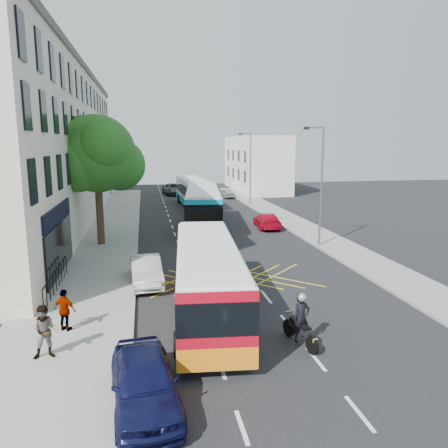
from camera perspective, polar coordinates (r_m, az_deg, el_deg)
name	(u,v)px	position (r m, az deg, el deg)	size (l,w,h in m)	color
ground	(287,323)	(18.01, 8.25, -12.69)	(120.00, 120.00, 0.00)	black
pavement_left	(102,245)	(31.59, -15.70, -2.63)	(5.00, 70.00, 0.15)	gray
pavement_right	(318,236)	(33.99, 12.23, -1.55)	(3.00, 70.00, 0.15)	gray
terrace_main	(41,146)	(41.04, -22.74, 9.33)	(8.30, 45.00, 13.50)	beige
terrace_far	(87,156)	(71.19, -17.47, 8.44)	(8.00, 20.00, 10.00)	silver
building_right	(256,164)	(65.80, 4.14, 7.89)	(6.00, 18.00, 8.00)	silver
street_tree	(97,155)	(30.78, -16.31, 8.70)	(6.30, 5.70, 8.80)	#382619
lamp_near	(320,180)	(30.09, 12.45, 5.64)	(1.45, 0.15, 8.00)	slate
lamp_far	(250,165)	(49.10, 3.37, 7.70)	(1.45, 0.15, 8.00)	slate
railings	(56,279)	(22.30, -21.10, -6.72)	(0.08, 5.60, 1.14)	black
bus_near	(207,278)	(18.14, -2.18, -7.08)	(3.39, 10.85, 3.00)	silver
bus_mid	(203,207)	(36.65, -2.77, 2.21)	(4.16, 12.03, 3.32)	silver
bus_far	(193,192)	(49.35, -4.09, 4.24)	(3.06, 11.15, 3.11)	silver
motorbike	(301,321)	(15.97, 10.01, -12.35)	(0.79, 2.14, 1.92)	black
parked_car_blue	(144,381)	(12.71, -10.36, -19.55)	(1.74, 4.34, 1.48)	#0D1036
parked_car_silver	(146,271)	(22.55, -10.12, -6.04)	(1.47, 4.21, 1.39)	#A6A9AD
red_hatchback	(267,220)	(36.83, 5.65, 0.47)	(1.80, 4.43, 1.29)	red
distant_car_grey	(173,189)	(60.83, -6.64, 4.56)	(2.51, 5.45, 1.51)	#3F4246
distant_car_silver	(226,193)	(56.71, 0.31, 4.03)	(1.41, 3.50, 1.19)	#A1A2A9
distant_car_dark	(207,190)	(59.57, -2.27, 4.41)	(1.42, 4.08, 1.35)	black
pedestrian_near	(45,332)	(15.66, -22.30, -12.91)	(0.87, 0.68, 1.80)	gray
pedestrian_far	(65,310)	(17.57, -20.07, -10.52)	(0.94, 0.39, 1.60)	gray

